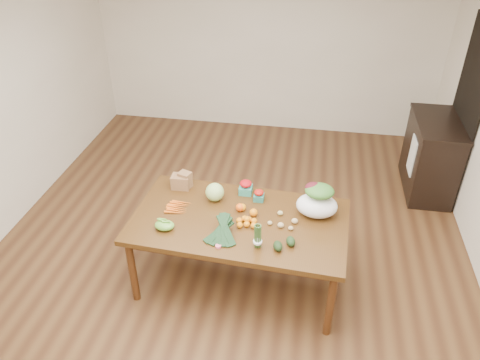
% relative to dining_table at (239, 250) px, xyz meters
% --- Properties ---
extents(floor, '(6.00, 6.00, 0.00)m').
position_rel_dining_table_xyz_m(floor, '(-0.18, 0.42, -0.38)').
color(floor, brown).
rests_on(floor, ground).
extents(room_walls, '(5.02, 6.02, 2.70)m').
position_rel_dining_table_xyz_m(room_walls, '(-0.18, 0.42, 0.97)').
color(room_walls, white).
rests_on(room_walls, floor).
extents(dining_table, '(2.00, 1.19, 0.75)m').
position_rel_dining_table_xyz_m(dining_table, '(0.00, 0.00, 0.00)').
color(dining_table, '#42280F').
rests_on(dining_table, floor).
extents(doorway_dark, '(0.02, 1.00, 2.10)m').
position_rel_dining_table_xyz_m(doorway_dark, '(2.30, 2.02, 0.68)').
color(doorway_dark, black).
rests_on(doorway_dark, floor).
extents(cabinet, '(0.52, 1.02, 0.94)m').
position_rel_dining_table_xyz_m(cabinet, '(2.04, 1.99, 0.10)').
color(cabinet, black).
rests_on(cabinet, floor).
extents(dish_towel, '(0.02, 0.28, 0.45)m').
position_rel_dining_table_xyz_m(dish_towel, '(1.78, 1.82, 0.18)').
color(dish_towel, white).
rests_on(dish_towel, cabinet).
extents(paper_bag, '(0.25, 0.21, 0.17)m').
position_rel_dining_table_xyz_m(paper_bag, '(-0.66, 0.41, 0.46)').
color(paper_bag, brown).
rests_on(paper_bag, dining_table).
extents(cabbage, '(0.18, 0.18, 0.18)m').
position_rel_dining_table_xyz_m(cabbage, '(-0.28, 0.26, 0.46)').
color(cabbage, '#B6D97D').
rests_on(cabbage, dining_table).
extents(strawberry_basket_a, '(0.13, 0.13, 0.11)m').
position_rel_dining_table_xyz_m(strawberry_basket_a, '(-0.01, 0.42, 0.43)').
color(strawberry_basket_a, red).
rests_on(strawberry_basket_a, dining_table).
extents(strawberry_basket_b, '(0.10, 0.10, 0.09)m').
position_rel_dining_table_xyz_m(strawberry_basket_b, '(0.13, 0.33, 0.42)').
color(strawberry_basket_b, red).
rests_on(strawberry_basket_b, dining_table).
extents(orange_a, '(0.08, 0.08, 0.08)m').
position_rel_dining_table_xyz_m(orange_a, '(-0.02, 0.13, 0.41)').
color(orange_a, '#FF620F').
rests_on(orange_a, dining_table).
extents(orange_b, '(0.07, 0.07, 0.07)m').
position_rel_dining_table_xyz_m(orange_b, '(0.00, 0.14, 0.41)').
color(orange_b, orange).
rests_on(orange_b, dining_table).
extents(orange_c, '(0.07, 0.07, 0.07)m').
position_rel_dining_table_xyz_m(orange_c, '(0.12, 0.07, 0.41)').
color(orange_c, '#FFA80F').
rests_on(orange_c, dining_table).
extents(mandarin_cluster, '(0.19, 0.19, 0.09)m').
position_rel_dining_table_xyz_m(mandarin_cluster, '(0.08, -0.06, 0.42)').
color(mandarin_cluster, orange).
rests_on(mandarin_cluster, dining_table).
extents(carrots, '(0.23, 0.23, 0.03)m').
position_rel_dining_table_xyz_m(carrots, '(-0.59, 0.07, 0.39)').
color(carrots, orange).
rests_on(carrots, dining_table).
extents(snap_pea_bag, '(0.18, 0.13, 0.08)m').
position_rel_dining_table_xyz_m(snap_pea_bag, '(-0.62, -0.25, 0.41)').
color(snap_pea_bag, '#6DAE3B').
rests_on(snap_pea_bag, dining_table).
extents(kale_bunch, '(0.34, 0.42, 0.16)m').
position_rel_dining_table_xyz_m(kale_bunch, '(-0.10, -0.30, 0.45)').
color(kale_bunch, black).
rests_on(kale_bunch, dining_table).
extents(asparagus_bundle, '(0.09, 0.12, 0.26)m').
position_rel_dining_table_xyz_m(asparagus_bundle, '(0.22, -0.35, 0.50)').
color(asparagus_bundle, '#427536').
rests_on(asparagus_bundle, dining_table).
extents(potato_a, '(0.04, 0.04, 0.04)m').
position_rel_dining_table_xyz_m(potato_a, '(0.28, -0.03, 0.39)').
color(potato_a, tan).
rests_on(potato_a, dining_table).
extents(potato_b, '(0.06, 0.05, 0.05)m').
position_rel_dining_table_xyz_m(potato_b, '(0.38, -0.05, 0.40)').
color(potato_b, tan).
rests_on(potato_b, dining_table).
extents(potato_c, '(0.06, 0.05, 0.05)m').
position_rel_dining_table_xyz_m(potato_c, '(0.50, 0.02, 0.40)').
color(potato_c, tan).
rests_on(potato_c, dining_table).
extents(potato_d, '(0.05, 0.05, 0.04)m').
position_rel_dining_table_xyz_m(potato_d, '(0.36, 0.13, 0.40)').
color(potato_d, tan).
rests_on(potato_d, dining_table).
extents(potato_e, '(0.05, 0.04, 0.04)m').
position_rel_dining_table_xyz_m(potato_e, '(0.47, -0.07, 0.39)').
color(potato_e, tan).
rests_on(potato_e, dining_table).
extents(avocado_a, '(0.10, 0.13, 0.07)m').
position_rel_dining_table_xyz_m(avocado_a, '(0.38, -0.35, 0.41)').
color(avocado_a, black).
rests_on(avocado_a, dining_table).
extents(avocado_b, '(0.10, 0.13, 0.07)m').
position_rel_dining_table_xyz_m(avocado_b, '(0.48, -0.27, 0.41)').
color(avocado_b, black).
rests_on(avocado_b, dining_table).
extents(salad_bag, '(0.39, 0.30, 0.29)m').
position_rel_dining_table_xyz_m(salad_bag, '(0.68, 0.18, 0.52)').
color(salad_bag, white).
rests_on(salad_bag, dining_table).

